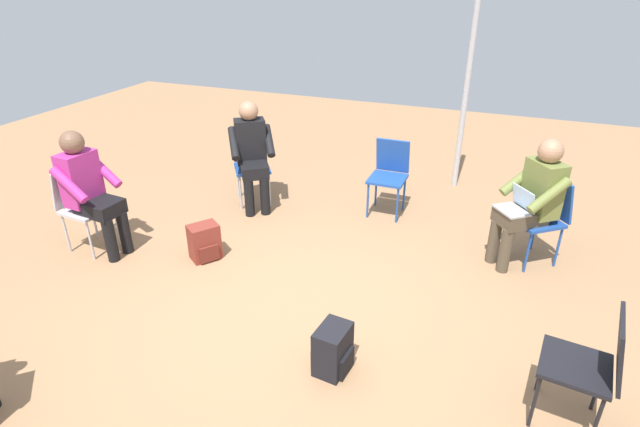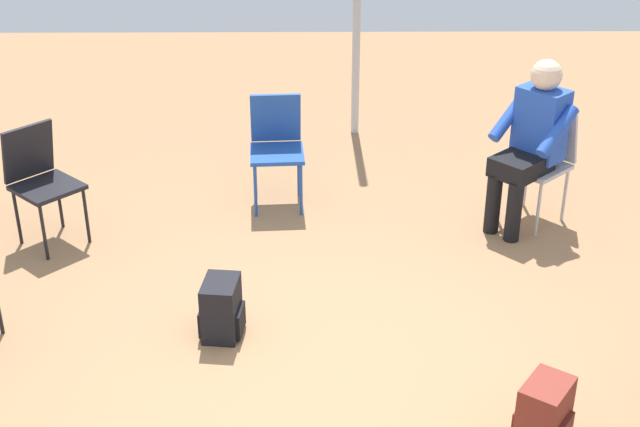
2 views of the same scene
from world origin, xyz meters
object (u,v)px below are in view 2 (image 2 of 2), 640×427
(chair_northeast, at_px, (40,177))
(backpack_by_empty_chair, at_px, (544,417))
(chair_east, at_px, (276,142))
(person_in_blue, at_px, (532,137))
(chair_southeast, at_px, (542,156))
(backpack_near_laptop_user, at_px, (222,311))

(chair_northeast, height_order, backpack_by_empty_chair, chair_northeast)
(chair_east, bearing_deg, person_in_blue, 164.22)
(chair_east, bearing_deg, chair_southeast, 168.21)
(person_in_blue, height_order, backpack_by_empty_chair, person_in_blue)
(person_in_blue, bearing_deg, chair_southeast, -90.00)
(chair_southeast, distance_m, backpack_near_laptop_user, 2.71)
(chair_northeast, bearing_deg, backpack_near_laptop_user, 91.76)
(chair_northeast, bearing_deg, backpack_by_empty_chair, 97.87)
(chair_east, height_order, backpack_by_empty_chair, chair_east)
(chair_northeast, bearing_deg, chair_southeast, 138.36)
(backpack_near_laptop_user, distance_m, backpack_by_empty_chair, 1.95)
(chair_southeast, relative_size, backpack_by_empty_chair, 2.36)
(chair_southeast, xyz_separation_m, person_in_blue, (-0.11, 0.12, 0.20))
(backpack_by_empty_chair, bearing_deg, chair_northeast, 54.60)
(chair_northeast, distance_m, backpack_by_empty_chair, 3.74)
(chair_southeast, xyz_separation_m, backpack_by_empty_chair, (-2.47, 0.53, -0.34))
(chair_east, xyz_separation_m, person_in_blue, (-0.40, -1.83, 0.20))
(backpack_near_laptop_user, relative_size, backpack_by_empty_chair, 1.00)
(chair_east, bearing_deg, backpack_near_laptop_user, 77.79)
(chair_northeast, relative_size, backpack_near_laptop_user, 2.36)
(chair_southeast, xyz_separation_m, backpack_near_laptop_user, (-1.51, 2.22, -0.34))
(chair_southeast, height_order, person_in_blue, person_in_blue)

